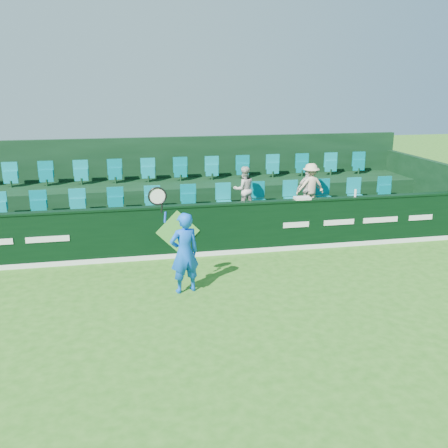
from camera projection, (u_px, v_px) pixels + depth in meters
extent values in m
plane|color=#266317|center=(203.00, 331.00, 8.95)|extent=(60.00, 60.00, 0.00)
cube|color=black|center=(177.00, 232.00, 12.54)|extent=(16.00, 0.20, 1.30)
cube|color=black|center=(177.00, 206.00, 12.35)|extent=(16.00, 0.24, 0.05)
cube|color=white|center=(178.00, 256.00, 12.60)|extent=(16.00, 0.02, 0.12)
cube|color=#499B38|center=(178.00, 232.00, 12.42)|extent=(1.10, 0.02, 1.10)
cube|color=white|center=(48.00, 239.00, 11.82)|extent=(1.00, 0.01, 0.14)
cube|color=white|center=(296.00, 225.00, 13.01)|extent=(0.70, 0.01, 0.14)
cube|color=white|center=(339.00, 222.00, 13.24)|extent=(0.85, 0.01, 0.14)
cube|color=white|center=(381.00, 220.00, 13.47)|extent=(1.00, 0.01, 0.14)
cube|color=white|center=(421.00, 218.00, 13.70)|extent=(0.70, 0.01, 0.14)
cube|color=black|center=(173.00, 230.00, 13.64)|extent=(16.00, 2.00, 0.80)
cube|color=black|center=(167.00, 204.00, 15.36)|extent=(16.00, 1.80, 1.30)
cube|color=black|center=(163.00, 178.00, 16.13)|extent=(16.00, 0.20, 2.60)
cube|color=black|center=(418.00, 189.00, 15.84)|extent=(0.20, 4.00, 2.00)
cube|color=#08868D|center=(171.00, 201.00, 13.83)|extent=(13.50, 0.50, 0.60)
cube|color=#08868D|center=(165.00, 172.00, 15.38)|extent=(13.50, 0.50, 0.60)
imported|color=blue|center=(184.00, 253.00, 10.39)|extent=(0.72, 0.56, 1.73)
cylinder|color=#143FBF|center=(165.00, 217.00, 9.99)|extent=(0.06, 0.04, 0.22)
cylinder|color=black|center=(162.00, 208.00, 9.93)|extent=(0.05, 0.03, 0.20)
torus|color=black|center=(157.00, 196.00, 9.85)|extent=(0.41, 0.04, 0.41)
cylinder|color=silver|center=(157.00, 196.00, 9.85)|extent=(0.34, 0.01, 0.34)
imported|color=beige|center=(244.00, 189.00, 13.76)|extent=(0.67, 0.55, 1.27)
imported|color=silver|center=(308.00, 189.00, 14.13)|extent=(0.69, 0.35, 1.14)
imported|color=beige|center=(310.00, 186.00, 14.13)|extent=(0.88, 0.55, 1.29)
cube|color=silver|center=(302.00, 198.00, 12.96)|extent=(0.41, 0.27, 0.06)
cylinder|color=silver|center=(355.00, 193.00, 13.23)|extent=(0.06, 0.06, 0.20)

